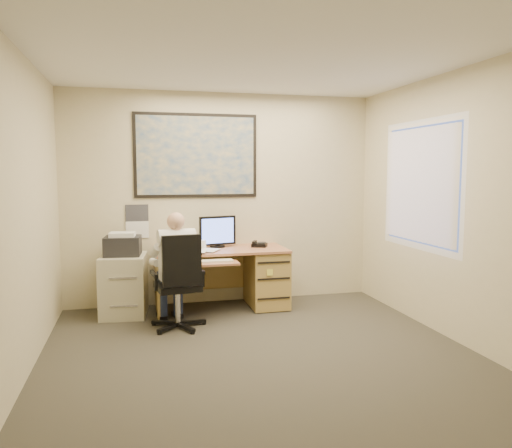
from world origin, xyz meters
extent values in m
cube|color=#353329|center=(0.00, 0.00, 0.00)|extent=(4.00, 4.50, 0.00)
cube|color=white|center=(0.00, 0.00, 2.70)|extent=(4.00, 4.50, 0.00)
cube|color=beige|center=(0.00, 2.25, 1.35)|extent=(4.00, 0.00, 2.70)
cube|color=beige|center=(0.00, -2.25, 1.35)|extent=(4.00, 0.00, 2.70)
cube|color=beige|center=(-2.00, 0.00, 1.35)|extent=(0.00, 4.50, 2.70)
cube|color=beige|center=(2.00, 0.00, 1.35)|extent=(0.00, 4.50, 2.70)
cube|color=#B2724C|center=(-0.08, 1.88, 0.73)|extent=(1.60, 0.75, 0.03)
cube|color=tan|center=(0.50, 1.88, 0.36)|extent=(0.45, 0.70, 0.70)
cube|color=tan|center=(-0.86, 1.88, 0.36)|extent=(0.04, 0.70, 0.70)
cube|color=tan|center=(-0.08, 2.22, 0.45)|extent=(1.55, 0.03, 0.55)
cylinder|color=black|center=(-0.10, 2.02, 0.76)|extent=(0.19, 0.19, 0.02)
cube|color=black|center=(-0.10, 2.00, 0.96)|extent=(0.48, 0.16, 0.36)
cube|color=#5D80FF|center=(-0.10, 1.98, 0.96)|extent=(0.42, 0.11, 0.31)
cube|color=#B2724C|center=(-0.24, 1.43, 0.66)|extent=(0.55, 0.30, 0.02)
cube|color=beige|center=(-0.24, 1.43, 0.68)|extent=(0.43, 0.14, 0.02)
cube|color=black|center=(0.42, 1.93, 0.77)|extent=(0.24, 0.23, 0.05)
cylinder|color=silver|center=(-0.50, 1.73, 0.83)|extent=(0.07, 0.07, 0.16)
cylinder|color=white|center=(-0.31, 1.90, 0.81)|extent=(0.09, 0.09, 0.11)
cube|color=white|center=(-0.53, 1.88, 0.77)|extent=(0.60, 0.56, 0.03)
cube|color=#1E4C93|center=(-0.33, 2.23, 1.90)|extent=(1.56, 0.03, 1.06)
cube|color=white|center=(-1.08, 2.24, 1.08)|extent=(0.28, 0.01, 0.42)
cube|color=#C0BA9A|center=(-1.25, 1.88, 0.36)|extent=(0.58, 0.67, 0.72)
cube|color=black|center=(-1.25, 1.88, 0.83)|extent=(0.45, 0.40, 0.23)
cube|color=white|center=(-1.25, 1.86, 0.97)|extent=(0.31, 0.25, 0.05)
cylinder|color=silver|center=(-0.67, 1.23, 0.24)|extent=(0.06, 0.06, 0.39)
cube|color=black|center=(-0.67, 1.23, 0.46)|extent=(0.51, 0.51, 0.07)
cube|color=black|center=(-0.70, 1.01, 0.78)|extent=(0.41, 0.11, 0.54)
camera|label=1|loc=(-1.11, -4.13, 1.70)|focal=35.00mm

